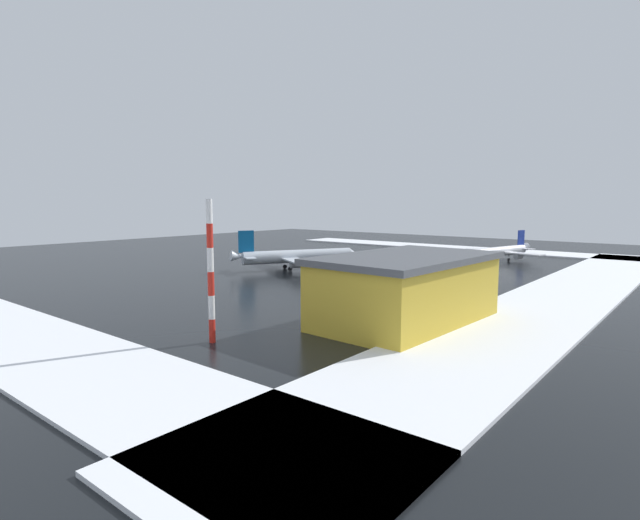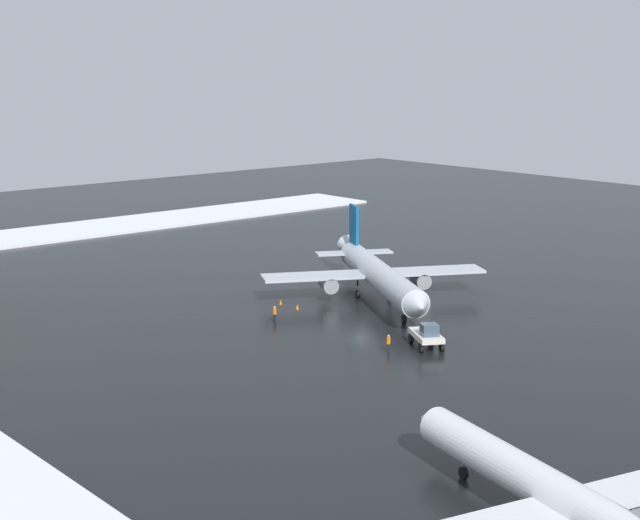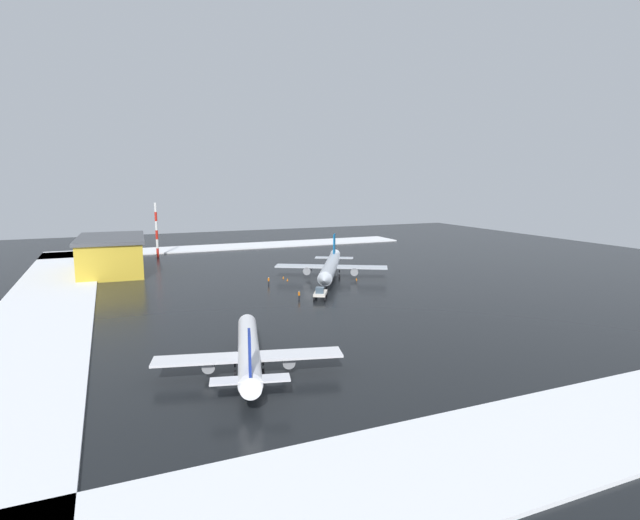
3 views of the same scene
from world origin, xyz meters
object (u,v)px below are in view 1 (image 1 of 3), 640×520
antenna_mast (211,272)px  traffic_cone_mid_line (285,265)px  ground_crew_beside_wing (378,263)px  airplane_distant_tail (500,251)px  traffic_cone_near_nose (309,275)px  ground_crew_by_nose_gear (344,271)px  airplane_foreground_jet (295,256)px  traffic_cone_wingtip_side (317,273)px  cargo_hangar (406,289)px  pushback_tug (368,260)px

antenna_mast → traffic_cone_mid_line: 65.07m
antenna_mast → ground_crew_beside_wing: bearing=16.8°
airplane_distant_tail → traffic_cone_near_nose: bearing=-9.0°
ground_crew_by_nose_gear → airplane_foreground_jet: bearing=-15.8°
ground_crew_by_nose_gear → antenna_mast: size_ratio=0.11×
traffic_cone_near_nose → traffic_cone_wingtip_side: bearing=0.1°
traffic_cone_near_nose → cargo_hangar: bearing=-122.7°
ground_crew_by_nose_gear → cargo_hangar: 41.90m
pushback_tug → traffic_cone_near_nose: size_ratio=9.25×
traffic_cone_wingtip_side → traffic_cone_mid_line: bearing=69.4°
ground_crew_beside_wing → traffic_cone_wingtip_side: bearing=138.5°
airplane_foreground_jet → traffic_cone_mid_line: bearing=95.1°
airplane_foreground_jet → ground_crew_beside_wing: size_ratio=16.47×
ground_crew_beside_wing → airplane_distant_tail: bearing=-59.2°
pushback_tug → traffic_cone_mid_line: bearing=162.6°
traffic_cone_wingtip_side → ground_crew_beside_wing: bearing=-12.3°
pushback_tug → traffic_cone_near_nose: pushback_tug is taller
cargo_hangar → ground_crew_beside_wing: bearing=39.0°
airplane_foreground_jet → ground_crew_by_nose_gear: bearing=-63.0°
ground_crew_by_nose_gear → cargo_hangar: cargo_hangar is taller
airplane_distant_tail → cargo_hangar: bearing=24.6°
antenna_mast → traffic_cone_wingtip_side: (46.88, 23.46, -7.62)m
airplane_foreground_jet → ground_crew_beside_wing: 19.74m
ground_crew_by_nose_gear → traffic_cone_mid_line: size_ratio=3.11×
airplane_distant_tail → cargo_hangar: size_ratio=1.00×
cargo_hangar → ground_crew_by_nose_gear: bearing=49.9°
antenna_mast → traffic_cone_near_nose: bearing=28.1°
antenna_mast → cargo_hangar: (21.09, -12.31, -3.45)m
cargo_hangar → traffic_cone_mid_line: (31.22, 50.24, -4.17)m
airplane_foreground_jet → airplane_distant_tail: bearing=-5.4°
airplane_foreground_jet → cargo_hangar: size_ratio=1.10×
airplane_foreground_jet → airplane_distant_tail: 54.91m
ground_crew_beside_wing → ground_crew_by_nose_gear: 15.21m
airplane_distant_tail → ground_crew_beside_wing: (-30.75, 17.80, -1.58)m
traffic_cone_near_nose → traffic_cone_mid_line: same height
traffic_cone_near_nose → traffic_cone_mid_line: size_ratio=1.00×
pushback_tug → ground_crew_by_nose_gear: (-16.42, -5.07, -0.31)m
pushback_tug → ground_crew_beside_wing: (-1.27, -3.79, -0.31)m
ground_crew_beside_wing → cargo_hangar: (-43.57, -31.88, 3.47)m
pushback_tug → ground_crew_by_nose_gear: size_ratio=2.97×
airplane_distant_tail → traffic_cone_mid_line: bearing=-26.1°
ground_crew_by_nose_gear → traffic_cone_near_nose: ground_crew_by_nose_gear is taller
airplane_foreground_jet → airplane_distant_tail: airplane_foreground_jet is taller
ground_crew_by_nose_gear → traffic_cone_near_nose: 7.57m
cargo_hangar → traffic_cone_near_nose: cargo_hangar is taller
traffic_cone_mid_line → traffic_cone_wingtip_side: (-5.43, -14.47, 0.00)m
traffic_cone_wingtip_side → airplane_foreground_jet: bearing=71.3°
airplane_foreground_jet → traffic_cone_mid_line: 6.46m
airplane_foreground_jet → antenna_mast: antenna_mast is taller
ground_crew_beside_wing → traffic_cone_near_nose: bearing=140.2°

